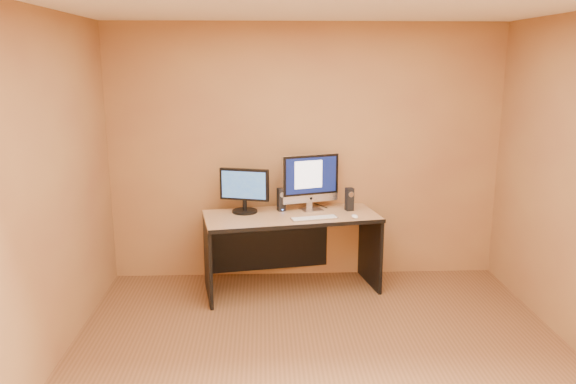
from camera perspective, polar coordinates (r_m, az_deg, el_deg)
The scene contains 11 objects.
floor at distance 4.30m, azimuth 3.83°, elevation -18.02°, with size 4.00×4.00×0.00m, color brown.
walls at distance 3.79m, azimuth 4.13°, elevation -0.97°, with size 4.00×4.00×2.60m, color #A27741, non-canonical shape.
desk at distance 5.56m, azimuth 0.31°, elevation -6.14°, with size 1.66×0.73×0.77m, color tan, non-canonical shape.
imac at distance 5.54m, azimuth 2.40°, elevation 1.01°, with size 0.59×0.22×0.57m, color silver, non-canonical shape.
second_monitor at distance 5.49m, azimuth -4.45°, elevation 0.13°, with size 0.50×0.25×0.44m, color black, non-canonical shape.
speaker_left at distance 5.56m, azimuth -0.69°, elevation -0.77°, with size 0.07×0.07×0.23m, color black, non-canonical shape.
speaker_right at distance 5.60m, azimuth 6.26°, elevation -0.73°, with size 0.07×0.07×0.23m, color black, non-canonical shape.
keyboard at distance 5.29m, azimuth 2.68°, elevation -2.67°, with size 0.45×0.12×0.02m, color #B9BABE.
mouse at distance 5.35m, azimuth 6.80°, elevation -2.48°, with size 0.06×0.11×0.04m, color white.
cable_a at distance 5.77m, azimuth 3.34°, elevation -1.39°, with size 0.01×0.01×0.23m, color black.
cable_b at distance 5.77m, azimuth 2.14°, elevation -1.39°, with size 0.01×0.01×0.19m, color black.
Camera 1 is at (-0.44, -3.65, 2.23)m, focal length 35.00 mm.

